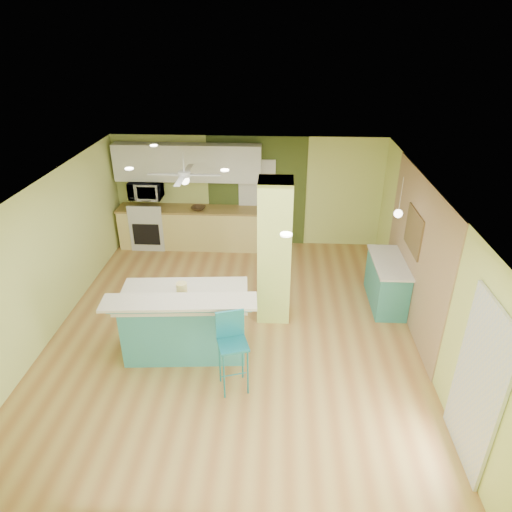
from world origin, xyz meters
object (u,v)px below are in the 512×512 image
(bar_stool, at_px, (232,339))
(canister, at_px, (182,288))
(peninsula, at_px, (185,321))
(side_counter, at_px, (387,282))
(fruit_bowl, at_px, (198,208))

(bar_stool, distance_m, canister, 1.18)
(peninsula, height_order, canister, canister)
(side_counter, bearing_deg, canister, -156.40)
(fruit_bowl, bearing_deg, side_counter, -29.13)
(canister, bearing_deg, peninsula, -59.56)
(bar_stool, distance_m, side_counter, 3.47)
(side_counter, distance_m, fruit_bowl, 4.37)
(peninsula, xyz_separation_m, side_counter, (3.39, 1.54, -0.10))
(peninsula, distance_m, fruit_bowl, 3.70)
(bar_stool, xyz_separation_m, side_counter, (2.59, 2.28, -0.36))
(fruit_bowl, height_order, canister, canister)
(bar_stool, xyz_separation_m, canister, (-0.83, 0.79, 0.31))
(peninsula, bearing_deg, canister, 115.92)
(bar_stool, bearing_deg, side_counter, 24.13)
(peninsula, bearing_deg, bar_stool, -47.39)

